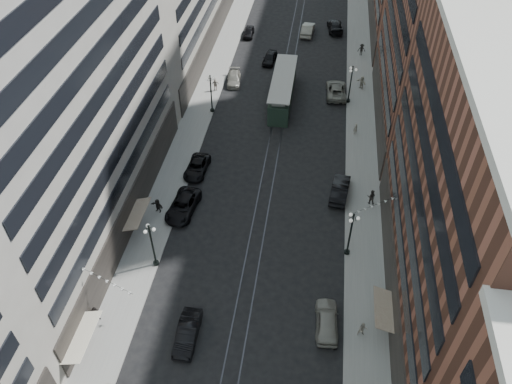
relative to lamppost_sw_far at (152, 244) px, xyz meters
The scene contains 32 objects.
ground 33.44m from the lamppost_sw_far, 73.96° to the left, with size 220.00×220.00×0.00m, color black.
sidewalk_west 42.15m from the lamppost_sw_far, 92.45° to the left, with size 4.00×180.00×0.15m, color gray.
sidewalk_east 46.70m from the lamppost_sw_far, 64.31° to the left, with size 4.00×180.00×0.15m, color gray.
rail_west 42.96m from the lamppost_sw_far, 78.56° to the left, with size 0.12×180.00×0.02m, color #2D2D33.
rail_east 43.26m from the lamppost_sw_far, 76.74° to the left, with size 0.12×180.00×0.02m, color #2D2D33.
building_west_mid 14.31m from the lamppost_sw_far, 147.34° to the left, with size 8.00×36.00×28.00m, color #A6A293.
building_east_mid 27.67m from the lamppost_sw_far, ahead, with size 8.00×30.00×24.00m, color brown.
lamppost_sw_far is the anchor object (origin of this frame).
lamppost_sw_mid 27.00m from the lamppost_sw_far, 90.00° to the left, with size 1.03×1.14×5.52m.
lamppost_se_far 18.83m from the lamppost_sw_far, 12.26° to the left, with size 1.03×1.14×5.52m.
lamppost_se_mid 36.91m from the lamppost_sw_far, 60.10° to the left, with size 1.03×1.14×5.52m.
streetcar 32.57m from the lamppost_sw_far, 73.58° to the left, with size 2.94×13.28×3.67m.
car_2 8.06m from the lamppost_sw_far, 84.06° to the left, with size 2.63×5.70×1.58m, color black.
car_4 17.43m from the lamppost_sw_far, 15.24° to the right, with size 1.95×4.85×1.65m, color gray.
car_5 9.18m from the lamppost_sw_far, 55.94° to the right, with size 1.66×4.76×1.57m, color black.
pedestrian_2 7.83m from the lamppost_sw_far, 115.93° to the right, with size 0.84×0.46×1.72m, color black.
pedestrian_4 21.47m from the lamppost_sw_far, ahead, with size 0.95×0.43×1.62m, color #B5AE96.
car_7 14.58m from the lamppost_sw_far, 86.81° to the left, with size 2.30×4.99×1.39m, color black.
car_8 35.20m from the lamppost_sw_far, 87.36° to the left, with size 1.93×4.76×1.38m, color gray.
car_9 50.81m from the lamppost_sw_far, 88.38° to the left, with size 1.66×4.13×1.41m, color black.
car_10 21.69m from the lamppost_sw_far, 35.66° to the left, with size 1.83×5.24×1.73m, color black.
car_11 37.70m from the lamppost_sw_far, 63.74° to the left, with size 2.73×5.92×1.64m, color slate.
car_12 57.20m from the lamppost_sw_far, 73.74° to the left, with size 2.37×5.82×1.69m, color black.
car_13 42.54m from the lamppost_sw_far, 81.72° to the left, with size 1.80×4.48×1.53m, color black.
car_14 54.03m from the lamppost_sw_far, 77.81° to the left, with size 1.89×5.42×1.79m, color gray.
pedestrian_5 7.67m from the lamppost_sw_far, 104.42° to the left, with size 1.55×0.45×1.67m, color black.
pedestrian_6 32.45m from the lamppost_sw_far, 91.08° to the left, with size 1.08×0.49×1.85m, color #9F9283.
pedestrian_7 24.00m from the lamppost_sw_far, 29.04° to the left, with size 0.90×0.49×1.85m, color black.
pedestrian_8 31.24m from the lamppost_sw_far, 51.73° to the left, with size 0.56×0.37×1.53m, color gray.
pedestrian_9 50.48m from the lamppost_sw_far, 66.17° to the left, with size 1.23×0.51×1.91m, color black.
pedestrian_extra_0 41.21m from the lamppost_sw_far, 60.55° to the left, with size 1.81×0.52×1.95m, color #A39B87.
pedestrian_extra_1 20.46m from the lamppost_sw_far, 14.36° to the right, with size 0.77×0.42×1.58m, color #A59A88.
Camera 1 is at (4.74, -1.32, 38.30)m, focal length 35.00 mm.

